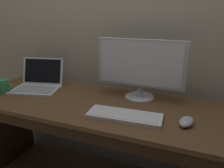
% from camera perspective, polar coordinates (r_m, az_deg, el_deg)
% --- Properties ---
extents(back_wall, '(3.91, 0.04, 2.69)m').
position_cam_1_polar(back_wall, '(1.63, 2.25, 20.89)').
color(back_wall, '#ADA38E').
rests_on(back_wall, ground).
extents(desk, '(1.84, 0.63, 0.72)m').
position_cam_1_polar(desk, '(1.47, -3.46, -12.08)').
color(desk, brown).
rests_on(desk, ground).
extents(laptop_silver, '(0.39, 0.37, 0.22)m').
position_cam_1_polar(laptop_silver, '(1.72, -19.21, 0.14)').
color(laptop_silver, silver).
rests_on(laptop_silver, desk).
extents(external_monitor, '(0.58, 0.20, 0.40)m').
position_cam_1_polar(external_monitor, '(1.39, 7.56, 4.72)').
color(external_monitor, '#B7B7BC').
rests_on(external_monitor, desk).
extents(wired_keyboard, '(0.42, 0.17, 0.02)m').
position_cam_1_polar(wired_keyboard, '(1.20, 3.36, -8.47)').
color(wired_keyboard, white).
rests_on(wired_keyboard, desk).
extents(computer_mouse, '(0.09, 0.13, 0.04)m').
position_cam_1_polar(computer_mouse, '(1.19, 19.28, -9.50)').
color(computer_mouse, '#B7B7BC').
rests_on(computer_mouse, desk).
extents(coffee_mug, '(0.12, 0.08, 0.10)m').
position_cam_1_polar(coffee_mug, '(1.73, -27.05, -0.59)').
color(coffee_mug, '#388E56').
rests_on(coffee_mug, desk).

